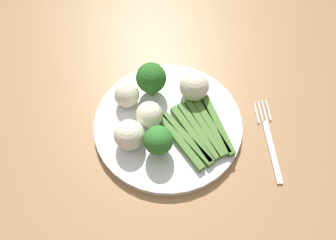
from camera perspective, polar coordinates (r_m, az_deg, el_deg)
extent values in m
cube|color=tan|center=(1.28, -2.63, -19.47)|extent=(6.00, 6.00, 0.02)
cube|color=#9E754C|center=(0.59, -5.43, -4.57)|extent=(1.20, 0.97, 0.04)
cylinder|color=#9E754C|center=(1.26, 17.11, 10.40)|extent=(0.07, 0.07, 0.70)
cylinder|color=white|center=(0.57, 0.00, -0.65)|extent=(0.27, 0.27, 0.01)
cube|color=#47752D|center=(0.56, 8.90, -0.83)|extent=(0.02, 0.12, 0.01)
cube|color=#47752D|center=(0.56, 7.60, -0.95)|extent=(0.03, 0.12, 0.01)
cube|color=#47752D|center=(0.56, 6.46, -1.40)|extent=(0.04, 0.12, 0.01)
cube|color=#47752D|center=(0.55, 5.33, -1.90)|extent=(0.04, 0.12, 0.01)
cube|color=#47752D|center=(0.55, 4.23, -2.48)|extent=(0.05, 0.12, 0.01)
cube|color=#47752D|center=(0.55, 3.34, -3.33)|extent=(0.06, 0.12, 0.01)
cube|color=#47752D|center=(0.54, 2.15, -3.88)|extent=(0.05, 0.12, 0.01)
cylinder|color=#568E33|center=(0.60, -2.90, 5.70)|extent=(0.02, 0.02, 0.02)
sphere|color=#286B23|center=(0.57, -3.04, 7.55)|extent=(0.06, 0.06, 0.06)
cylinder|color=#609E3D|center=(0.53, -1.66, -4.99)|extent=(0.02, 0.02, 0.02)
sphere|color=#337A2D|center=(0.51, -1.74, -3.66)|extent=(0.05, 0.05, 0.05)
sphere|color=beige|center=(0.58, -7.54, 4.42)|extent=(0.05, 0.05, 0.05)
sphere|color=white|center=(0.58, 4.73, 6.06)|extent=(0.05, 0.05, 0.05)
sphere|color=silver|center=(0.55, -3.38, 0.95)|extent=(0.05, 0.05, 0.05)
sphere|color=white|center=(0.53, -6.97, -2.67)|extent=(0.05, 0.05, 0.05)
cube|color=silver|center=(0.58, 18.18, -5.32)|extent=(0.03, 0.12, 0.00)
cube|color=silver|center=(0.62, 17.59, 1.54)|extent=(0.01, 0.04, 0.00)
cube|color=silver|center=(0.62, 16.89, 1.51)|extent=(0.01, 0.04, 0.00)
cube|color=silver|center=(0.62, 16.19, 1.48)|extent=(0.01, 0.04, 0.00)
cube|color=silver|center=(0.62, 15.49, 1.45)|extent=(0.01, 0.04, 0.00)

